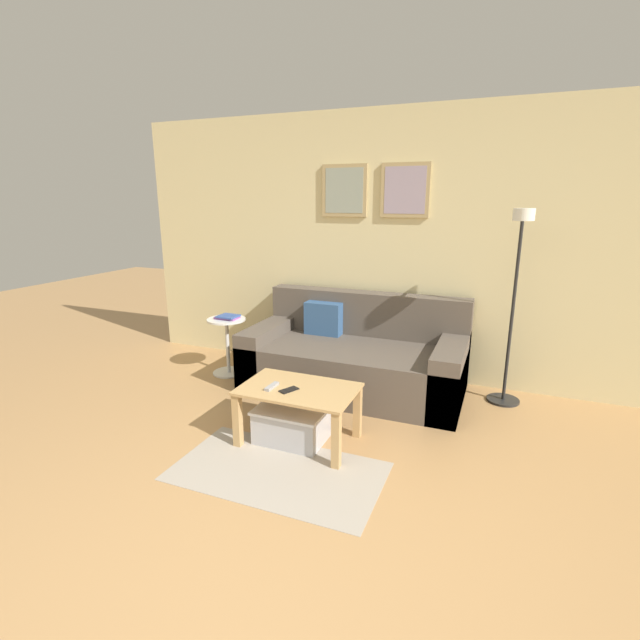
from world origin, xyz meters
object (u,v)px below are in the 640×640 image
object	(u,v)px
book_stack	(228,317)
cell_phone	(289,390)
couch	(355,358)
floor_lamp	(514,299)
coffee_table	(298,399)
storage_bin	(293,423)
remote_control	(272,386)
side_table	(227,341)

from	to	relation	value
book_stack	cell_phone	bearing A→B (deg)	-41.63
couch	floor_lamp	size ratio (longest dim) A/B	1.18
cell_phone	floor_lamp	bearing A→B (deg)	67.63
couch	book_stack	distance (m)	1.34
coffee_table	storage_bin	distance (m)	0.21
book_stack	remote_control	size ratio (longest dim) A/B	1.52
couch	storage_bin	xyz separation A→B (m)	(-0.12, -1.10, -0.16)
book_stack	remote_control	distance (m)	1.50
storage_bin	book_stack	world-z (taller)	book_stack
side_table	storage_bin	bearing A→B (deg)	-39.19
storage_bin	floor_lamp	distance (m)	2.03
remote_control	cell_phone	world-z (taller)	remote_control
couch	floor_lamp	xyz separation A→B (m)	(1.32, 0.07, 0.66)
coffee_table	book_stack	xyz separation A→B (m)	(-1.23, 0.98, 0.26)
cell_phone	book_stack	bearing A→B (deg)	164.80
couch	remote_control	size ratio (longest dim) A/B	13.16
floor_lamp	book_stack	size ratio (longest dim) A/B	7.30
couch	cell_phone	bearing A→B (deg)	-95.44
book_stack	remote_control	bearing A→B (deg)	-45.15
side_table	cell_phone	world-z (taller)	side_table
book_stack	cell_phone	size ratio (longest dim) A/B	1.63
storage_bin	cell_phone	bearing A→B (deg)	-81.77
coffee_table	book_stack	distance (m)	1.59
coffee_table	side_table	xyz separation A→B (m)	(-1.24, 0.98, 0.01)
coffee_table	couch	bearing A→B (deg)	86.35
couch	storage_bin	bearing A→B (deg)	-96.41
side_table	floor_lamp	bearing A→B (deg)	4.49
book_stack	storage_bin	bearing A→B (deg)	-39.71
couch	floor_lamp	distance (m)	1.48
coffee_table	remote_control	bearing A→B (deg)	-158.37
cell_phone	coffee_table	bearing A→B (deg)	85.13
cell_phone	storage_bin	bearing A→B (deg)	124.66
couch	cell_phone	xyz separation A→B (m)	(-0.11, -1.18, 0.14)
couch	storage_bin	world-z (taller)	couch
coffee_table	remote_control	world-z (taller)	remote_control
storage_bin	side_table	bearing A→B (deg)	140.81
side_table	remote_control	distance (m)	1.49
coffee_table	cell_phone	world-z (taller)	cell_phone
floor_lamp	remote_control	bearing A→B (deg)	-141.31
couch	book_stack	world-z (taller)	couch
side_table	coffee_table	bearing A→B (deg)	-38.24
remote_control	side_table	bearing A→B (deg)	138.04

